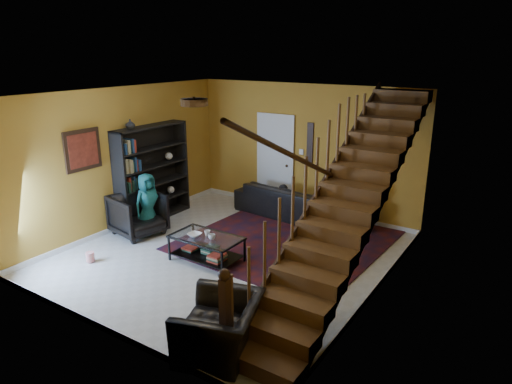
% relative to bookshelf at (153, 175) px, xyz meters
% --- Properties ---
extents(floor, '(5.50, 5.50, 0.00)m').
position_rel_bookshelf_xyz_m(floor, '(2.40, -0.60, -0.96)').
color(floor, beige).
rests_on(floor, ground).
extents(room, '(5.50, 5.50, 5.50)m').
position_rel_bookshelf_xyz_m(room, '(1.07, 0.73, -0.91)').
color(room, '#B98729').
rests_on(room, ground).
extents(staircase, '(0.95, 5.02, 3.18)m').
position_rel_bookshelf_xyz_m(staircase, '(4.53, -0.60, 0.43)').
color(staircase, brown).
rests_on(staircase, floor).
extents(bookshelf, '(0.35, 1.80, 2.00)m').
position_rel_bookshelf_xyz_m(bookshelf, '(0.00, 0.00, 0.00)').
color(bookshelf, black).
rests_on(bookshelf, floor).
extents(door, '(0.82, 0.05, 2.05)m').
position_rel_bookshelf_xyz_m(door, '(1.70, 2.12, 0.06)').
color(door, silver).
rests_on(door, floor).
extents(framed_picture, '(0.04, 0.74, 0.74)m').
position_rel_bookshelf_xyz_m(framed_picture, '(-0.17, -1.50, 0.79)').
color(framed_picture, maroon).
rests_on(framed_picture, room).
extents(wall_hanging, '(0.14, 0.03, 0.90)m').
position_rel_bookshelf_xyz_m(wall_hanging, '(2.55, 2.13, 0.59)').
color(wall_hanging, black).
rests_on(wall_hanging, room).
extents(ceiling_fixture, '(0.40, 0.40, 0.10)m').
position_rel_bookshelf_xyz_m(ceiling_fixture, '(2.40, -1.40, 1.78)').
color(ceiling_fixture, '#3F2814').
rests_on(ceiling_fixture, room).
extents(rug, '(3.59, 4.05, 0.02)m').
position_rel_bookshelf_xyz_m(rug, '(2.95, 0.69, -0.95)').
color(rug, '#4C120D').
rests_on(rug, floor).
extents(sofa, '(2.37, 1.12, 0.67)m').
position_rel_bookshelf_xyz_m(sofa, '(2.27, 1.70, -0.63)').
color(sofa, black).
rests_on(sofa, floor).
extents(armchair_left, '(1.05, 1.03, 0.82)m').
position_rel_bookshelf_xyz_m(armchair_left, '(0.35, -0.80, -0.55)').
color(armchair_left, black).
rests_on(armchair_left, floor).
extents(armchair_right, '(1.17, 1.25, 0.67)m').
position_rel_bookshelf_xyz_m(armchair_right, '(3.90, -2.85, -0.63)').
color(armchair_right, black).
rests_on(armchair_right, floor).
extents(person_adult_a, '(0.44, 0.32, 1.13)m').
position_rel_bookshelf_xyz_m(person_adult_a, '(2.14, 1.75, -0.85)').
color(person_adult_a, black).
rests_on(person_adult_a, sofa).
extents(person_adult_b, '(0.71, 0.57, 1.43)m').
position_rel_bookshelf_xyz_m(person_adult_b, '(3.90, 1.75, -0.70)').
color(person_adult_b, black).
rests_on(person_adult_b, sofa).
extents(person_child, '(0.47, 0.64, 1.21)m').
position_rel_bookshelf_xyz_m(person_child, '(0.45, -0.62, -0.36)').
color(person_child, '#1A6462').
rests_on(person_child, armchair_left).
extents(coffee_table, '(1.19, 0.70, 0.46)m').
position_rel_bookshelf_xyz_m(coffee_table, '(2.23, -1.02, -0.70)').
color(coffee_table, black).
rests_on(coffee_table, floor).
extents(cup_a, '(0.15, 0.15, 0.09)m').
position_rel_bookshelf_xyz_m(cup_a, '(2.38, -1.06, -0.46)').
color(cup_a, '#999999').
rests_on(cup_a, coffee_table).
extents(cup_b, '(0.13, 0.13, 0.10)m').
position_rel_bookshelf_xyz_m(cup_b, '(2.22, -0.99, -0.46)').
color(cup_b, '#999999').
rests_on(cup_b, coffee_table).
extents(bowl, '(0.22, 0.22, 0.05)m').
position_rel_bookshelf_xyz_m(bowl, '(2.05, -1.12, -0.48)').
color(bowl, '#999999').
rests_on(bowl, coffee_table).
extents(vase, '(0.18, 0.18, 0.19)m').
position_rel_bookshelf_xyz_m(vase, '(-0.00, -0.50, 1.13)').
color(vase, '#999999').
rests_on(vase, bookshelf).
extents(popcorn_bucket, '(0.18, 0.18, 0.16)m').
position_rel_bookshelf_xyz_m(popcorn_bucket, '(0.58, -2.13, -0.86)').
color(popcorn_bucket, red).
rests_on(popcorn_bucket, rug).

